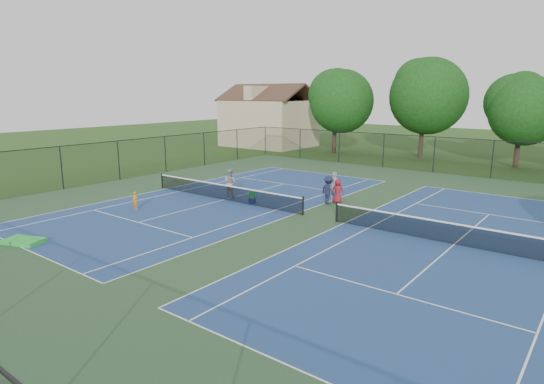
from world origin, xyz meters
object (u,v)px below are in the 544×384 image
Objects in this scene: instructor at (230,183)px; tree_back_a at (335,98)px; ball_hopper at (252,195)px; tree_back_b at (425,92)px; child_player at (135,201)px; bystander_a at (334,187)px; tree_back_c at (522,105)px; bystander_b at (328,190)px; bystander_c at (338,191)px; clapboard_house at (269,121)px; ball_crate at (252,201)px.

tree_back_a is at bearing -80.83° from instructor.
ball_hopper is at bearing -71.28° from tree_back_a.
tree_back_b is 9.38× the size of child_player.
tree_back_a is at bearing -88.16° from bystander_a.
tree_back_c is 27.48m from instructor.
instructor is (5.80, -23.20, -5.12)m from tree_back_a.
bystander_b reaches higher than bystander_c.
tree_back_c is at bearing -86.31° from bystander_b.
tree_back_a reaches higher than bystander_a.
bystander_c is 5.18m from ball_hopper.
ball_crate is (18.00, -24.60, -2.93)m from clapboard_house.
tree_back_b is 26.03m from instructor.
bystander_a is 5.28× the size of ball_crate.
tree_back_c is at bearing -6.34° from tree_back_b.
tree_back_c is 4.91× the size of bystander_b.
clapboard_house reaches higher than instructor.
tree_back_a is at bearing 108.72° from ball_crate.
child_player is 11.80m from bystander_a.
ball_crate is at bearing -53.81° from clapboard_house.
bystander_b is at bearing 35.48° from ball_crate.
child_player is at bearing -82.67° from tree_back_a.
clapboard_house is 6.31× the size of bystander_b.
ball_crate is at bearing 13.35° from bystander_a.
tree_back_b is at bearing 87.75° from ball_crate.
clapboard_house is (-19.00, -1.00, -3.50)m from tree_back_b.
tree_back_b is at bearing -102.10° from instructor.
clapboard_house is at bearing -176.99° from tree_back_b.
instructor is 1.07× the size of bystander_b.
instructor is 2.26m from ball_hopper.
bystander_b is at bearing 42.60° from child_player.
child_player is (-14.28, -29.90, -4.95)m from tree_back_c.
ball_hopper is (8.00, -23.60, -5.49)m from tree_back_a.
bystander_c is 5.21m from ball_crate.
bystander_c is at bearing -160.76° from instructor.
instructor is (15.80, -24.20, -2.18)m from clapboard_house.
bystander_c is (3.06, -22.40, -5.85)m from tree_back_b.
bystander_b is 4.59m from ball_hopper.
tree_back_b is at bearing 3.01° from clapboard_house.
ball_hopper is (-3.75, -3.33, -0.40)m from bystander_a.
bystander_b is (2.72, -22.94, -5.74)m from tree_back_b.
tree_back_b is 23.13m from bystander_a.
bystander_c is (0.31, -0.13, -0.20)m from bystander_a.
tree_back_b is 23.81m from bystander_b.
tree_back_a is 0.85× the size of clapboard_house.
tree_back_b reaches higher than clapboard_house.
tree_back_b is 6.70× the size of bystander_c.
ball_crate is at bearing 48.85° from child_player.
bystander_a is at bearing -82.96° from tree_back_b.
bystander_b is 0.65m from bystander_c.
clapboard_house is at bearing 126.19° from ball_crate.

